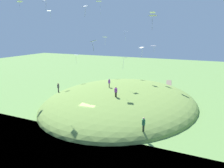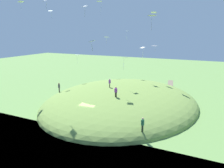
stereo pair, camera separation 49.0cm
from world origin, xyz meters
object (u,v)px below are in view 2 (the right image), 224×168
at_px(person_near_shore, 59,86).
at_px(kite_4, 125,59).
at_px(kite_8, 106,37).
at_px(kite_7, 21,2).
at_px(mooring_post, 100,129).
at_px(person_walking_path, 116,91).
at_px(kite_0, 51,11).
at_px(kite_13, 92,41).
at_px(person_with_child, 110,82).
at_px(kite_2, 77,55).
at_px(kite_6, 143,48).
at_px(kite_14, 152,16).
at_px(kite_11, 100,2).
at_px(kite_12, 85,7).
at_px(kite_5, 45,1).
at_px(kite_9, 154,13).
at_px(person_watching_kites, 143,123).
at_px(kite_10, 154,46).
at_px(kite_1, 127,31).

xyz_separation_m(person_near_shore, kite_4, (2.85, -12.14, 5.49)).
bearing_deg(kite_4, kite_8, 38.06).
bearing_deg(kite_7, mooring_post, -110.83).
height_order(person_walking_path, kite_0, kite_0).
bearing_deg(kite_0, kite_7, 174.25).
height_order(kite_13, mooring_post, kite_13).
height_order(person_with_child, kite_2, kite_2).
relative_size(person_near_shore, kite_4, 0.86).
relative_size(kite_0, kite_4, 0.71).
xyz_separation_m(person_walking_path, kite_0, (7.63, 18.37, 12.93)).
bearing_deg(person_with_child, mooring_post, 3.28).
height_order(person_with_child, person_near_shore, person_with_child).
distance_m(person_with_child, kite_6, 10.49).
bearing_deg(kite_14, kite_11, 52.96).
bearing_deg(kite_12, kite_4, -12.48).
relative_size(person_with_child, kite_5, 1.09).
xyz_separation_m(kite_0, kite_7, (-6.86, 0.69, 1.06)).
relative_size(person_walking_path, kite_9, 1.06).
relative_size(kite_5, kite_9, 0.97).
xyz_separation_m(kite_9, kite_12, (-19.10, 3.98, -0.59)).
relative_size(kite_5, mooring_post, 1.16).
height_order(kite_13, kite_14, kite_14).
bearing_deg(kite_0, kite_11, -102.14).
xyz_separation_m(kite_5, mooring_post, (-3.78, -10.90, -16.43)).
bearing_deg(person_near_shore, kite_14, -117.75).
xyz_separation_m(kite_0, kite_9, (7.56, -19.65, -0.41)).
relative_size(kite_12, mooring_post, 1.14).
bearing_deg(kite_8, person_watching_kites, -144.71).
xyz_separation_m(kite_2, kite_4, (-4.49, -12.81, 0.39)).
bearing_deg(kite_6, kite_14, -159.25).
bearing_deg(person_near_shore, kite_10, -58.53).
xyz_separation_m(kite_7, kite_11, (4.04, -13.78, -0.34)).
relative_size(person_near_shore, kite_7, 1.13).
xyz_separation_m(kite_6, kite_11, (-7.78, 5.31, 8.01)).
xyz_separation_m(kite_5, kite_10, (18.13, -11.77, -7.19)).
height_order(kite_8, kite_14, kite_14).
height_order(person_near_shore, person_walking_path, person_walking_path).
relative_size(person_with_child, kite_1, 0.73).
xyz_separation_m(kite_2, kite_8, (8.40, -2.72, 3.63)).
relative_size(person_near_shore, mooring_post, 1.47).
bearing_deg(kite_13, person_near_shore, 52.40).
relative_size(kite_2, kite_10, 1.40).
xyz_separation_m(kite_10, kite_14, (-19.01, -4.53, 4.53)).
bearing_deg(kite_1, person_with_child, -169.35).
distance_m(kite_1, kite_6, 9.39).
xyz_separation_m(kite_11, kite_14, (-8.72, -11.56, -3.14)).
height_order(kite_2, kite_8, kite_8).
bearing_deg(kite_8, kite_10, -103.03).
distance_m(kite_0, kite_1, 17.38).
distance_m(kite_2, kite_8, 9.54).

